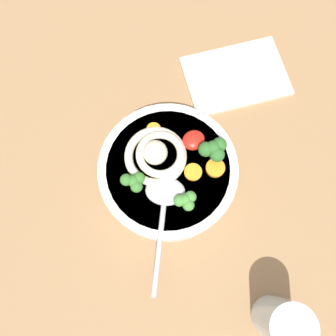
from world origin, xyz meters
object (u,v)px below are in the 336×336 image
at_px(soup_bowl, 168,172).
at_px(drinking_glass, 283,321).
at_px(noodle_pile, 157,155).
at_px(soup_spoon, 164,200).
at_px(folded_napkin, 236,76).

height_order(soup_bowl, drinking_glass, drinking_glass).
height_order(noodle_pile, drinking_glass, drinking_glass).
bearing_deg(drinking_glass, soup_spoon, 104.05).
relative_size(soup_spoon, drinking_glass, 1.60).
height_order(drinking_glass, folded_napkin, drinking_glass).
bearing_deg(soup_spoon, drinking_glass, 50.41).
distance_m(noodle_pile, folded_napkin, 0.23).
bearing_deg(soup_bowl, noodle_pile, 104.63).
xyz_separation_m(soup_bowl, drinking_glass, (0.03, -0.27, 0.03)).
xyz_separation_m(soup_bowl, soup_spoon, (-0.03, -0.04, 0.03)).
bearing_deg(folded_napkin, drinking_glass, -115.41).
bearing_deg(noodle_pile, soup_bowl, -75.37).
distance_m(soup_bowl, folded_napkin, 0.22).
xyz_separation_m(noodle_pile, drinking_glass, (0.03, -0.29, -0.01)).
xyz_separation_m(soup_spoon, folded_napkin, (0.23, 0.14, -0.05)).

